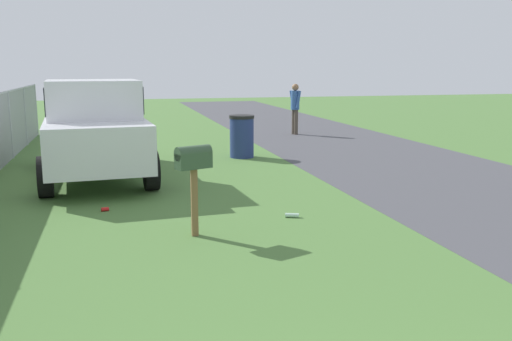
{
  "coord_description": "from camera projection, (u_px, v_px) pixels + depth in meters",
  "views": [
    {
      "loc": [
        -1.03,
        1.27,
        2.37
      ],
      "look_at": [
        5.02,
        -0.27,
        1.2
      ],
      "focal_mm": 39.04,
      "sensor_mm": 36.0,
      "label": 1
    }
  ],
  "objects": [
    {
      "name": "trash_bin",
      "position": [
        242.0,
        136.0,
        14.54
      ],
      "size": [
        0.66,
        0.66,
        1.1
      ],
      "color": "navy",
      "rests_on": "ground"
    },
    {
      "name": "litter_can_midfield_a",
      "position": [
        105.0,
        209.0,
        9.21
      ],
      "size": [
        0.09,
        0.13,
        0.07
      ],
      "primitive_type": "cylinder",
      "rotation": [
        0.0,
        1.57,
        4.89
      ],
      "color": "red",
      "rests_on": "ground"
    },
    {
      "name": "litter_bottle_by_mailbox",
      "position": [
        292.0,
        215.0,
        8.83
      ],
      "size": [
        0.14,
        0.23,
        0.07
      ],
      "primitive_type": "cylinder",
      "rotation": [
        0.0,
        1.57,
        4.35
      ],
      "color": "#B2D8BF",
      "rests_on": "ground"
    },
    {
      "name": "pickup_truck",
      "position": [
        94.0,
        127.0,
        11.72
      ],
      "size": [
        5.3,
        2.48,
        2.09
      ],
      "rotation": [
        0.0,
        0.0,
        3.22
      ],
      "color": "silver",
      "rests_on": "ground"
    },
    {
      "name": "pedestrian",
      "position": [
        295.0,
        105.0,
        19.31
      ],
      "size": [
        0.47,
        0.3,
        1.76
      ],
      "rotation": [
        0.0,
        0.0,
        1.86
      ],
      "color": "#4C4238",
      "rests_on": "ground"
    },
    {
      "name": "mailbox",
      "position": [
        194.0,
        164.0,
        7.71
      ],
      "size": [
        0.37,
        0.54,
        1.29
      ],
      "rotation": [
        0.0,
        0.0,
        0.38
      ],
      "color": "brown",
      "rests_on": "ground"
    }
  ]
}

